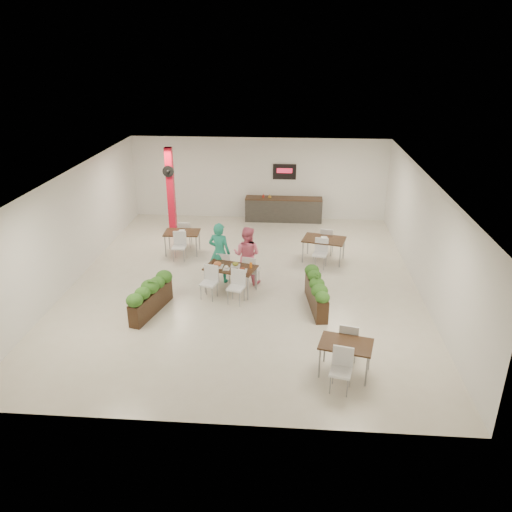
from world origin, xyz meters
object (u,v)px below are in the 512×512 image
at_px(service_counter, 284,209).
at_px(diner_man, 220,253).
at_px(planter_right, 316,290).
at_px(diner_woman, 247,255).
at_px(side_table_c, 346,349).
at_px(red_column, 171,191).
at_px(side_table_a, 182,235).
at_px(main_table, 230,271).
at_px(planter_left, 151,295).
at_px(side_table_b, 324,242).

relative_size(service_counter, diner_man, 1.66).
bearing_deg(planter_right, diner_woman, 144.25).
bearing_deg(diner_man, side_table_c, 142.87).
distance_m(diner_woman, side_table_c, 4.96).
xyz_separation_m(red_column, diner_woman, (3.07, -3.76, -0.79)).
relative_size(side_table_a, side_table_c, 0.98).
relative_size(service_counter, diner_woman, 1.75).
distance_m(planter_right, side_table_a, 5.53).
distance_m(main_table, planter_right, 2.50).
xyz_separation_m(side_table_a, side_table_c, (4.82, -6.33, -0.01)).
relative_size(red_column, diner_woman, 1.87).
xyz_separation_m(service_counter, diner_woman, (-0.93, -5.62, 0.36)).
relative_size(main_table, side_table_c, 1.13).
xyz_separation_m(main_table, planter_left, (-1.91, -1.36, -0.13)).
bearing_deg(main_table, side_table_b, 41.45).
bearing_deg(planter_right, diner_man, 152.89).
xyz_separation_m(service_counter, planter_right, (1.04, -7.04, 0.01)).
distance_m(main_table, diner_woman, 0.80).
height_order(service_counter, side_table_b, service_counter).
height_order(red_column, main_table, red_column).
relative_size(diner_man, diner_woman, 1.06).
distance_m(service_counter, side_table_b, 4.11).
bearing_deg(diner_man, service_counter, -91.51).
xyz_separation_m(diner_woman, planter_right, (1.97, -1.42, -0.36)).
distance_m(diner_man, diner_woman, 0.80).
xyz_separation_m(diner_woman, side_table_c, (2.47, -4.29, -0.24)).
xyz_separation_m(planter_left, side_table_a, (-0.04, 4.05, 0.12)).
bearing_deg(red_column, side_table_c, -55.47).
height_order(diner_woman, planter_right, diner_woman).
height_order(main_table, side_table_b, same).
bearing_deg(side_table_a, red_column, 110.68).
bearing_deg(side_table_b, planter_left, -127.24).
distance_m(service_counter, side_table_c, 10.03).
relative_size(diner_woman, side_table_b, 1.02).
relative_size(diner_man, side_table_b, 1.08).
relative_size(red_column, main_table, 1.69).
distance_m(main_table, side_table_a, 3.31).
bearing_deg(diner_woman, planter_left, 56.56).
bearing_deg(planter_right, red_column, 134.25).
distance_m(red_column, side_table_b, 5.83).
distance_m(red_column, side_table_a, 2.12).
xyz_separation_m(planter_right, side_table_a, (-4.32, 3.45, 0.13)).
bearing_deg(diner_woman, service_counter, -83.80).
height_order(planter_right, side_table_c, planter_right).
xyz_separation_m(planter_left, planter_right, (4.29, 0.59, -0.00)).
height_order(diner_woman, side_table_b, diner_woman).
bearing_deg(main_table, planter_left, -144.48).
height_order(diner_man, diner_woman, diner_man).
xyz_separation_m(diner_man, side_table_a, (-1.55, 2.03, -0.28)).
distance_m(red_column, service_counter, 4.56).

